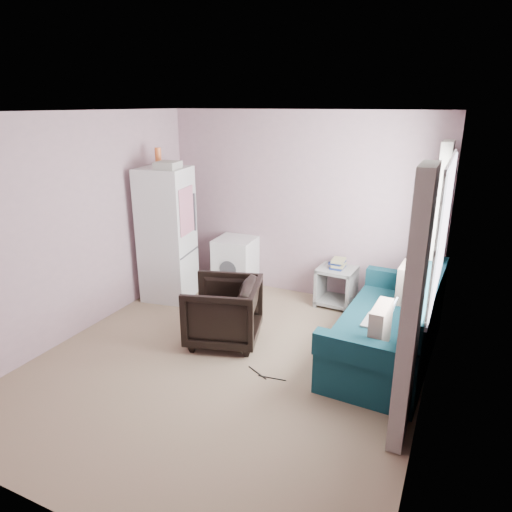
% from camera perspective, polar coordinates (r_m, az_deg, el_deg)
% --- Properties ---
extents(room, '(3.84, 4.24, 2.54)m').
position_cam_1_polar(room, '(4.36, -3.65, 0.96)').
color(room, '#8A725A').
rests_on(room, ground).
extents(armchair, '(0.91, 0.94, 0.79)m').
position_cam_1_polar(armchair, '(5.13, -4.14, -6.57)').
color(armchair, black).
rests_on(armchair, ground).
extents(fridge, '(0.71, 0.71, 2.03)m').
position_cam_1_polar(fridge, '(6.24, -11.04, 2.74)').
color(fridge, silver).
rests_on(fridge, ground).
extents(washing_machine, '(0.57, 0.57, 0.76)m').
position_cam_1_polar(washing_machine, '(6.55, -2.55, -0.87)').
color(washing_machine, silver).
rests_on(washing_machine, ground).
extents(side_table, '(0.50, 0.50, 0.65)m').
position_cam_1_polar(side_table, '(6.15, 10.06, -3.38)').
color(side_table, gray).
rests_on(side_table, ground).
extents(sofa, '(0.99, 2.05, 0.90)m').
position_cam_1_polar(sofa, '(5.01, 16.65, -8.85)').
color(sofa, '#0E3741').
rests_on(sofa, ground).
extents(window_dressing, '(0.17, 2.62, 2.18)m').
position_cam_1_polar(window_dressing, '(4.58, 20.63, -1.29)').
color(window_dressing, white).
rests_on(window_dressing, ground).
extents(floor_cables, '(0.44, 0.15, 0.01)m').
position_cam_1_polar(floor_cables, '(4.68, 1.09, -14.68)').
color(floor_cables, black).
rests_on(floor_cables, ground).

